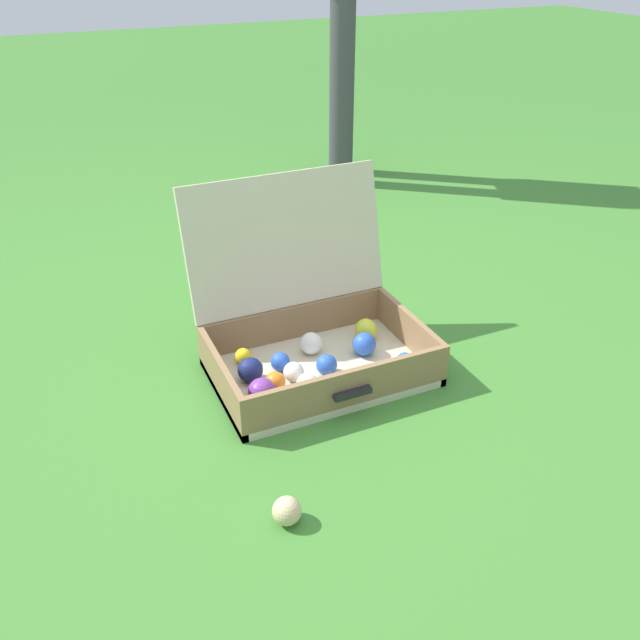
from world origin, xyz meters
TOP-DOWN VIEW (x-y plane):
  - ground_plane at (0.00, 0.00)m, footprint 16.00×16.00m
  - open_suitcase at (0.09, 0.11)m, footprint 0.63×0.54m
  - stray_ball_on_grass at (-0.21, -0.45)m, footprint 0.07×0.07m

SIDE VIEW (x-z plane):
  - ground_plane at x=0.00m, z-range 0.00..0.00m
  - stray_ball_on_grass at x=-0.21m, z-range 0.00..0.07m
  - open_suitcase at x=0.09m, z-range -0.15..0.39m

